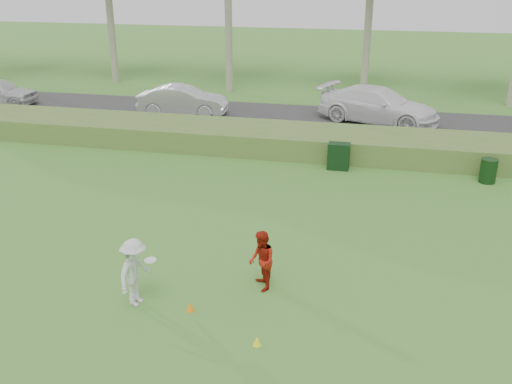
% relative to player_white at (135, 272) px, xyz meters
% --- Properties ---
extents(ground, '(120.00, 120.00, 0.00)m').
position_rel_player_white_xyz_m(ground, '(1.85, 0.13, -0.81)').
color(ground, '#397727').
rests_on(ground, ground).
extents(reed_strip, '(80.00, 3.00, 0.90)m').
position_rel_player_white_xyz_m(reed_strip, '(1.85, 12.13, -0.36)').
color(reed_strip, '#4C6F2C').
rests_on(reed_strip, ground).
extents(park_road, '(80.00, 6.00, 0.06)m').
position_rel_player_white_xyz_m(park_road, '(1.85, 17.13, -0.78)').
color(park_road, '#2D2D2D').
rests_on(park_road, ground).
extents(player_white, '(0.91, 1.12, 1.61)m').
position_rel_player_white_xyz_m(player_white, '(0.00, 0.00, 0.00)').
color(player_white, silver).
rests_on(player_white, ground).
extents(player_red, '(0.81, 0.89, 1.48)m').
position_rel_player_white_xyz_m(player_red, '(2.64, 1.27, -0.07)').
color(player_red, '#A31B0E').
rests_on(player_red, ground).
extents(cone_orange, '(0.19, 0.19, 0.21)m').
position_rel_player_white_xyz_m(cone_orange, '(1.28, -0.02, -0.70)').
color(cone_orange, orange).
rests_on(cone_orange, ground).
extents(cone_yellow, '(0.18, 0.18, 0.19)m').
position_rel_player_white_xyz_m(cone_yellow, '(3.02, -0.89, -0.71)').
color(cone_yellow, '#FFFE1A').
rests_on(cone_yellow, ground).
extents(utility_cabinet, '(0.81, 0.51, 1.01)m').
position_rel_player_white_xyz_m(utility_cabinet, '(3.63, 10.29, -0.30)').
color(utility_cabinet, black).
rests_on(utility_cabinet, ground).
extents(trash_bin, '(0.72, 0.72, 0.87)m').
position_rel_player_white_xyz_m(trash_bin, '(8.93, 10.04, -0.37)').
color(trash_bin, black).
rests_on(trash_bin, ground).
extents(car_mid, '(4.61, 2.03, 1.47)m').
position_rel_player_white_xyz_m(car_mid, '(-4.85, 16.70, -0.01)').
color(car_mid, silver).
rests_on(car_mid, park_road).
extents(car_right, '(6.27, 4.21, 1.69)m').
position_rel_player_white_xyz_m(car_right, '(4.88, 17.33, 0.10)').
color(car_right, white).
rests_on(car_right, park_road).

